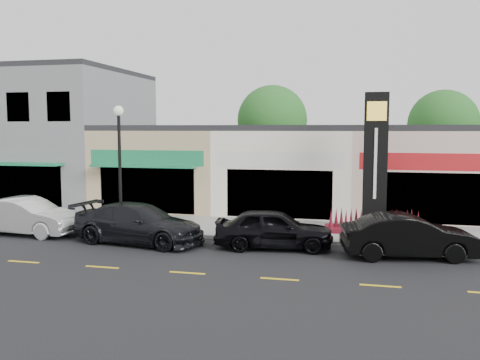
{
  "coord_description": "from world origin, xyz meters",
  "views": [
    {
      "loc": [
        2.25,
        -18.13,
        4.64
      ],
      "look_at": [
        -2.88,
        4.0,
        2.32
      ],
      "focal_mm": 38.0,
      "sensor_mm": 36.0,
      "label": 1
    }
  ],
  "objects_px": {
    "car_white_van": "(26,216)",
    "pylon_sign": "(375,184)",
    "car_black_conv": "(409,236)",
    "car_dark_sedan": "(139,224)",
    "lamp_west_near": "(120,155)",
    "car_black_sedan": "(274,229)"
  },
  "relations": [
    {
      "from": "pylon_sign",
      "to": "car_white_van",
      "type": "relative_size",
      "value": 1.22
    },
    {
      "from": "lamp_west_near",
      "to": "car_dark_sedan",
      "type": "bearing_deg",
      "value": -47.6
    },
    {
      "from": "lamp_west_near",
      "to": "pylon_sign",
      "type": "relative_size",
      "value": 0.91
    },
    {
      "from": "car_dark_sedan",
      "to": "car_black_sedan",
      "type": "xyz_separation_m",
      "value": [
        5.48,
        0.3,
        -0.02
      ]
    },
    {
      "from": "car_black_sedan",
      "to": "lamp_west_near",
      "type": "bearing_deg",
      "value": 70.87
    },
    {
      "from": "pylon_sign",
      "to": "car_white_van",
      "type": "xyz_separation_m",
      "value": [
        -14.82,
        -3.11,
        -1.47
      ]
    },
    {
      "from": "car_white_van",
      "to": "car_black_sedan",
      "type": "height_order",
      "value": "car_white_van"
    },
    {
      "from": "lamp_west_near",
      "to": "pylon_sign",
      "type": "bearing_deg",
      "value": 8.77
    },
    {
      "from": "pylon_sign",
      "to": "lamp_west_near",
      "type": "bearing_deg",
      "value": -171.23
    },
    {
      "from": "pylon_sign",
      "to": "car_black_sedan",
      "type": "bearing_deg",
      "value": -139.75
    },
    {
      "from": "car_black_sedan",
      "to": "car_black_conv",
      "type": "relative_size",
      "value": 0.96
    },
    {
      "from": "pylon_sign",
      "to": "car_black_sedan",
      "type": "relative_size",
      "value": 1.32
    },
    {
      "from": "lamp_west_near",
      "to": "car_black_conv",
      "type": "relative_size",
      "value": 1.15
    },
    {
      "from": "car_white_van",
      "to": "pylon_sign",
      "type": "bearing_deg",
      "value": -74.19
    },
    {
      "from": "car_black_sedan",
      "to": "car_white_van",
      "type": "bearing_deg",
      "value": 82.37
    },
    {
      "from": "lamp_west_near",
      "to": "car_white_van",
      "type": "relative_size",
      "value": 1.11
    },
    {
      "from": "car_dark_sedan",
      "to": "car_black_sedan",
      "type": "relative_size",
      "value": 1.21
    },
    {
      "from": "car_dark_sedan",
      "to": "car_black_conv",
      "type": "height_order",
      "value": "car_dark_sedan"
    },
    {
      "from": "lamp_west_near",
      "to": "car_black_sedan",
      "type": "bearing_deg",
      "value": -12.18
    },
    {
      "from": "lamp_west_near",
      "to": "car_white_van",
      "type": "height_order",
      "value": "lamp_west_near"
    },
    {
      "from": "car_black_conv",
      "to": "car_dark_sedan",
      "type": "bearing_deg",
      "value": 80.31
    },
    {
      "from": "car_white_van",
      "to": "car_dark_sedan",
      "type": "xyz_separation_m",
      "value": [
        5.51,
        -0.43,
        -0.01
      ]
    }
  ]
}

